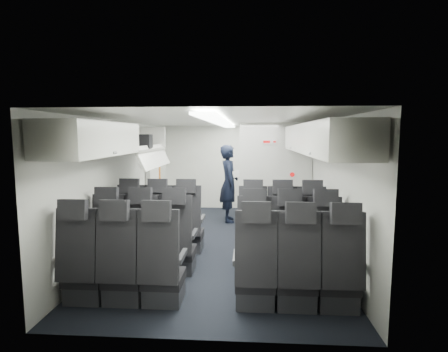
# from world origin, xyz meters

# --- Properties ---
(cabin_shell) EXTENTS (3.41, 6.01, 2.16)m
(cabin_shell) POSITION_xyz_m (0.00, 0.00, 1.12)
(cabin_shell) COLOR black
(cabin_shell) RESTS_ON ground
(seat_row_front) EXTENTS (3.33, 0.56, 1.24)m
(seat_row_front) POSITION_xyz_m (-0.00, -0.53, 0.40)
(seat_row_front) COLOR black
(seat_row_front) RESTS_ON cabin_shell
(seat_row_mid) EXTENTS (3.33, 0.56, 1.24)m
(seat_row_mid) POSITION_xyz_m (-0.00, -1.43, 0.40)
(seat_row_mid) COLOR black
(seat_row_mid) RESTS_ON cabin_shell
(seat_row_rear) EXTENTS (3.33, 0.56, 1.24)m
(seat_row_rear) POSITION_xyz_m (-0.00, -2.33, 0.40)
(seat_row_rear) COLOR black
(seat_row_rear) RESTS_ON cabin_shell
(overhead_bin_left_rear) EXTENTS (0.53, 1.80, 0.40)m
(overhead_bin_left_rear) POSITION_xyz_m (-1.40, -2.00, 1.86)
(overhead_bin_left_rear) COLOR silver
(overhead_bin_left_rear) RESTS_ON cabin_shell
(overhead_bin_left_front_open) EXTENTS (0.64, 1.70, 0.72)m
(overhead_bin_left_front_open) POSITION_xyz_m (-1.44, -0.25, 1.74)
(overhead_bin_left_front_open) COLOR #9E9E93
(overhead_bin_left_front_open) RESTS_ON cabin_shell
(overhead_bin_right_rear) EXTENTS (0.53, 1.80, 0.40)m
(overhead_bin_right_rear) POSITION_xyz_m (1.40, -2.00, 1.86)
(overhead_bin_right_rear) COLOR silver
(overhead_bin_right_rear) RESTS_ON cabin_shell
(overhead_bin_right_front) EXTENTS (0.53, 1.70, 0.40)m
(overhead_bin_right_front) POSITION_xyz_m (1.40, -0.25, 1.86)
(overhead_bin_right_front) COLOR silver
(overhead_bin_right_front) RESTS_ON cabin_shell
(bulkhead_partition) EXTENTS (1.40, 0.15, 2.13)m
(bulkhead_partition) POSITION_xyz_m (0.98, 0.80, 1.08)
(bulkhead_partition) COLOR white
(bulkhead_partition) RESTS_ON cabin_shell
(galley_unit) EXTENTS (0.85, 0.52, 1.90)m
(galley_unit) POSITION_xyz_m (0.95, 2.72, 0.95)
(galley_unit) COLOR #939399
(galley_unit) RESTS_ON cabin_shell
(boarding_door) EXTENTS (0.12, 1.27, 1.86)m
(boarding_door) POSITION_xyz_m (-1.64, 1.55, 0.95)
(boarding_door) COLOR silver
(boarding_door) RESTS_ON cabin_shell
(flight_attendant) EXTENTS (0.49, 0.67, 1.70)m
(flight_attendant) POSITION_xyz_m (0.03, 1.57, 0.85)
(flight_attendant) COLOR black
(flight_attendant) RESTS_ON ground
(carry_on_bag) EXTENTS (0.43, 0.31, 0.25)m
(carry_on_bag) POSITION_xyz_m (-1.39, -0.25, 1.80)
(carry_on_bag) COLOR black
(carry_on_bag) RESTS_ON overhead_bin_left_front_open
(papers) EXTENTS (0.21, 0.06, 0.15)m
(papers) POSITION_xyz_m (0.22, 1.52, 1.08)
(papers) COLOR white
(papers) RESTS_ON flight_attendant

